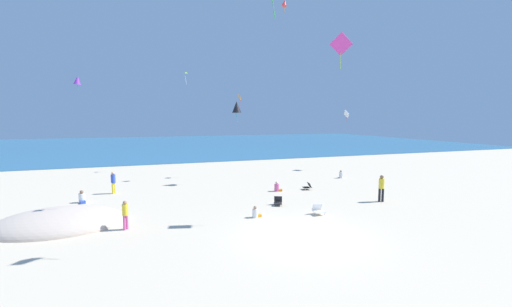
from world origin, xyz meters
name	(u,v)px	position (x,y,z in m)	size (l,w,h in m)	color
ground_plane	(241,192)	(0.00, 10.00, 0.00)	(120.00, 120.00, 0.00)	beige
ocean_water	(175,144)	(0.00, 57.07, 0.03)	(120.00, 60.00, 0.05)	teal
dune_mound	(60,225)	(-10.94, 5.65, 0.00)	(6.39, 4.48, 1.74)	beige
beach_chair_mid_beach	(318,210)	(2.45, 2.97, 0.28)	(0.63, 0.67, 0.60)	white
beach_chair_near_camera	(308,186)	(5.05, 9.02, 0.25)	(0.69, 0.65, 0.54)	black
beach_chair_far_right	(278,201)	(1.10, 5.59, 0.23)	(0.74, 0.82, 0.55)	black
person_0	(341,175)	(10.30, 12.42, 0.27)	(0.57, 0.65, 0.73)	white
person_1	(82,198)	(-10.60, 10.37, 0.30)	(0.51, 0.71, 0.82)	white
person_2	(113,181)	(-8.86, 12.54, 0.92)	(0.44, 0.44, 1.60)	yellow
person_3	(381,186)	(7.81, 4.14, 1.02)	(0.49, 0.49, 1.76)	black
person_4	(277,188)	(2.63, 9.28, 0.27)	(0.64, 0.45, 0.74)	#D8599E
person_5	(256,213)	(-1.08, 3.62, 0.24)	(0.56, 0.37, 0.65)	white
person_6	(125,213)	(-7.76, 3.86, 0.84)	(0.41, 0.41, 1.45)	#D8599E
kite_purple	(77,80)	(-11.77, 19.09, 8.68)	(0.90, 0.88, 1.27)	purple
kite_orange	(240,99)	(1.94, 16.61, 7.24)	(0.25, 0.60, 1.64)	orange
kite_black	(237,107)	(0.69, 13.34, 6.35)	(0.93, 0.92, 1.71)	black
kite_red	(285,3)	(5.70, 15.04, 15.69)	(0.74, 0.68, 1.20)	red
kite_lime	(186,73)	(-2.22, 22.01, 10.07)	(0.39, 0.48, 1.25)	#99DB33
kite_white	(346,114)	(13.78, 16.84, 5.87)	(0.37, 0.95, 1.30)	white
kite_magenta	(341,44)	(3.05, 2.02, 9.25)	(0.98, 0.74, 1.84)	#DB3DA8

